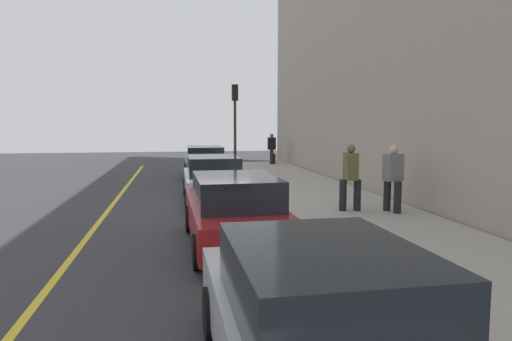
{
  "coord_description": "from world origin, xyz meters",
  "views": [
    {
      "loc": [
        -14.47,
        1.18,
        2.57
      ],
      "look_at": [
        -1.82,
        -1.04,
        1.25
      ],
      "focal_mm": 32.05,
      "sensor_mm": 36.0,
      "label": 1
    }
  ],
  "objects": [
    {
      "name": "lane_stripe_centre",
      "position": [
        0.0,
        3.2,
        0.0
      ],
      "size": [
        28.0,
        0.14,
        0.01
      ],
      "primitive_type": "cube",
      "color": "gold",
      "rests_on": "ground"
    },
    {
      "name": "traffic_light_pole",
      "position": [
        5.75,
        -1.42,
        2.96
      ],
      "size": [
        0.35,
        0.26,
        4.13
      ],
      "color": "#2D2D19",
      "rests_on": "sidewalk"
    },
    {
      "name": "rolling_suitcase",
      "position": [
        12.83,
        -4.69,
        0.43
      ],
      "size": [
        0.34,
        0.22,
        0.92
      ],
      "color": "#471E19",
      "rests_on": "sidewalk"
    },
    {
      "name": "parked_car_white",
      "position": [
        0.53,
        -0.0,
        0.76
      ],
      "size": [
        4.59,
        1.91,
        1.51
      ],
      "color": "black",
      "rests_on": "ground"
    },
    {
      "name": "parked_car_red",
      "position": [
        -5.17,
        0.0,
        0.76
      ],
      "size": [
        4.64,
        1.97,
        1.51
      ],
      "color": "black",
      "rests_on": "ground"
    },
    {
      "name": "pedestrian_black_coat",
      "position": [
        12.38,
        -4.5,
        1.12
      ],
      "size": [
        0.6,
        0.53,
        1.82
      ],
      "color": "black",
      "rests_on": "sidewalk"
    },
    {
      "name": "pedestrian_olive_coat",
      "position": [
        -2.54,
        -3.58,
        1.14
      ],
      "size": [
        0.53,
        0.61,
        1.86
      ],
      "color": "black",
      "rests_on": "sidewalk"
    },
    {
      "name": "ground_plane",
      "position": [
        0.0,
        0.0,
        0.0
      ],
      "size": [
        56.0,
        56.0,
        0.0
      ],
      "primitive_type": "plane",
      "color": "#333335"
    },
    {
      "name": "parked_car_silver",
      "position": [
        -10.58,
        -0.08,
        0.76
      ],
      "size": [
        4.21,
        1.95,
        1.51
      ],
      "color": "black",
      "rests_on": "ground"
    },
    {
      "name": "parked_car_green",
      "position": [
        6.94,
        -0.14,
        0.76
      ],
      "size": [
        4.47,
        1.94,
        1.51
      ],
      "color": "black",
      "rests_on": "ground"
    },
    {
      "name": "sidewalk",
      "position": [
        0.0,
        -3.3,
        0.07
      ],
      "size": [
        28.0,
        4.6,
        0.15
      ],
      "primitive_type": "cube",
      "color": "#A39E93",
      "rests_on": "ground"
    },
    {
      "name": "pedestrian_grey_coat",
      "position": [
        -2.93,
        -4.64,
        1.13
      ],
      "size": [
        0.59,
        0.56,
        1.84
      ],
      "color": "black",
      "rests_on": "sidewalk"
    }
  ]
}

